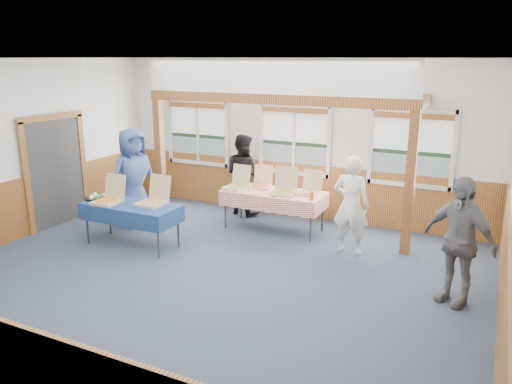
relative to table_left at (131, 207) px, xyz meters
The scene contains 28 objects.
floor 2.08m from the table_left, 17.03° to the right, with size 8.00×8.00×0.00m, color #2C3748.
ceiling 3.18m from the table_left, 17.03° to the right, with size 8.00×8.00×0.00m, color white.
wall_back 3.59m from the table_left, 57.39° to the left, with size 8.00×8.00×0.00m, color silver.
wall_left 2.38m from the table_left, 164.92° to the right, with size 8.00×8.00×0.00m, color silver.
wainscot_back 3.46m from the table_left, 57.17° to the left, with size 7.98×0.05×1.10m, color brown.
wainscot_left 2.18m from the table_left, 164.75° to the right, with size 0.05×6.98×1.10m, color brown.
wainscot_right 5.88m from the table_left, ahead, with size 0.05×6.98×1.10m, color brown.
cased_opening 2.14m from the table_left, behind, with size 0.06×1.30×2.10m, color #2F2F2F.
window_left 3.08m from the table_left, 98.44° to the left, with size 1.56×0.10×1.46m.
window_mid 3.58m from the table_left, 57.01° to the left, with size 1.56×0.10×1.46m.
window_right 5.17m from the table_left, 34.65° to the left, with size 1.56×0.10×1.46m.
post_left 1.91m from the table_left, 109.98° to the left, with size 0.15×0.15×2.40m, color #612D15.
post_right 4.73m from the table_left, 21.55° to the left, with size 0.15×0.15×2.40m, color #612D15.
cross_beam 3.12m from the table_left, 42.68° to the left, with size 5.15×0.18×0.18m, color #612D15.
table_left is the anchor object (origin of this frame).
table_right 2.64m from the table_left, 44.54° to the left, with size 2.07×1.34×0.76m.
pizza_box_a 0.44m from the table_left, 165.18° to the right, with size 0.45×0.54×0.46m.
pizza_box_b 0.41m from the table_left, 25.07° to the left, with size 0.43×0.53×0.47m.
pizza_box_c 2.09m from the table_left, 57.12° to the left, with size 0.41×0.50×0.43m.
pizza_box_d 2.55m from the table_left, 53.27° to the left, with size 0.44×0.51×0.40m.
pizza_box_e 2.77m from the table_left, 39.90° to the left, with size 0.53×0.60×0.47m.
pizza_box_f 3.23m from the table_left, 38.21° to the left, with size 0.39×0.47×0.41m.
veggie_tray 0.76m from the table_left, behind, with size 0.43×0.43×0.10m.
drink_glass 3.17m from the table_left, 30.39° to the left, with size 0.07×0.07×0.15m, color olive.
woman_white 3.76m from the table_left, 20.68° to the left, with size 0.62×0.40×1.69m, color white.
woman_black 2.68m from the table_left, 70.96° to the left, with size 0.82×0.64×1.69m, color black.
man_blue 1.19m from the table_left, 126.04° to the left, with size 0.94×0.61×1.92m, color #374F8B.
person_grey 5.27m from the table_left, ahead, with size 1.03×0.43×1.75m, color slate.
Camera 1 is at (3.69, -5.90, 3.22)m, focal length 35.00 mm.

